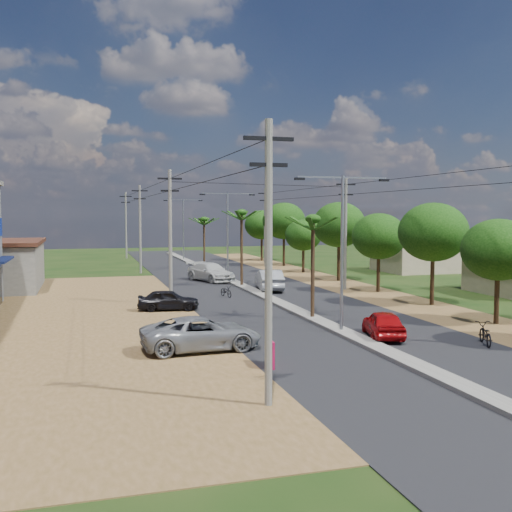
% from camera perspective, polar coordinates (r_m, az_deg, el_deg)
% --- Properties ---
extents(ground, '(160.00, 160.00, 0.00)m').
position_cam_1_polar(ground, '(31.06, 8.12, -7.30)').
color(ground, black).
rests_on(ground, ground).
extents(road, '(12.00, 110.00, 0.04)m').
position_cam_1_polar(road, '(44.96, 0.25, -3.70)').
color(road, black).
rests_on(road, ground).
extents(median, '(1.00, 90.00, 0.18)m').
position_cam_1_polar(median, '(47.82, -0.76, -3.15)').
color(median, '#605E56').
rests_on(median, ground).
extents(dirt_lot_west, '(18.00, 46.00, 0.04)m').
position_cam_1_polar(dirt_lot_west, '(36.35, -19.85, -5.81)').
color(dirt_lot_west, brown).
rests_on(dirt_lot_west, ground).
extents(dirt_shoulder_east, '(5.00, 90.00, 0.03)m').
position_cam_1_polar(dirt_shoulder_east, '(48.03, 10.04, -3.27)').
color(dirt_shoulder_east, brown).
rests_on(dirt_shoulder_east, ground).
extents(house_east_far, '(7.60, 7.50, 4.60)m').
position_cam_1_polar(house_east_far, '(65.16, 14.92, 0.67)').
color(house_east_far, '#988967').
rests_on(house_east_far, ground).
extents(tree_east_b, '(4.00, 4.00, 5.83)m').
position_cam_1_polar(tree_east_b, '(35.36, 22.07, 0.55)').
color(tree_east_b, black).
rests_on(tree_east_b, ground).
extents(tree_east_c, '(4.60, 4.60, 6.83)m').
position_cam_1_polar(tree_east_c, '(41.27, 16.52, 2.18)').
color(tree_east_c, black).
rests_on(tree_east_c, ground).
extents(tree_east_d, '(4.20, 4.20, 6.13)m').
position_cam_1_polar(tree_east_d, '(47.19, 11.62, 1.84)').
color(tree_east_d, black).
rests_on(tree_east_d, ground).
extents(tree_east_e, '(4.80, 4.80, 7.14)m').
position_cam_1_polar(tree_east_e, '(54.46, 7.90, 2.97)').
color(tree_east_e, black).
rests_on(tree_east_e, ground).
extents(tree_east_f, '(3.80, 3.80, 5.52)m').
position_cam_1_polar(tree_east_f, '(61.75, 4.54, 2.00)').
color(tree_east_f, black).
rests_on(tree_east_f, ground).
extents(tree_east_g, '(5.00, 5.00, 7.38)m').
position_cam_1_polar(tree_east_g, '(69.45, 2.68, 3.35)').
color(tree_east_g, black).
rests_on(tree_east_g, ground).
extents(tree_east_h, '(4.40, 4.40, 6.52)m').
position_cam_1_polar(tree_east_h, '(76.99, 0.55, 2.98)').
color(tree_east_h, black).
rests_on(tree_east_h, ground).
extents(palm_median_near, '(2.00, 2.00, 6.15)m').
position_cam_1_polar(palm_median_near, '(34.14, 5.45, 3.10)').
color(palm_median_near, black).
rests_on(palm_median_near, ground).
extents(palm_median_mid, '(2.00, 2.00, 6.55)m').
position_cam_1_polar(palm_median_mid, '(49.37, -1.39, 3.83)').
color(palm_median_mid, black).
rests_on(palm_median_mid, ground).
extents(palm_median_far, '(2.00, 2.00, 5.85)m').
position_cam_1_polar(palm_median_far, '(64.98, -4.97, 3.31)').
color(palm_median_far, black).
rests_on(palm_median_far, ground).
extents(streetlight_near, '(5.10, 0.18, 8.00)m').
position_cam_1_polar(streetlight_near, '(30.48, 8.21, 1.55)').
color(streetlight_near, gray).
rests_on(streetlight_near, ground).
extents(streetlight_mid, '(5.10, 0.18, 8.00)m').
position_cam_1_polar(streetlight_mid, '(54.24, -2.73, 2.67)').
color(streetlight_mid, gray).
rests_on(streetlight_mid, ground).
extents(streetlight_far, '(5.10, 0.18, 8.00)m').
position_cam_1_polar(streetlight_far, '(78.77, -6.94, 3.08)').
color(streetlight_far, gray).
rests_on(streetlight_far, ground).
extents(utility_pole_w_a, '(1.60, 0.24, 9.00)m').
position_cam_1_polar(utility_pole_w_a, '(18.64, 1.21, -0.07)').
color(utility_pole_w_a, '#605E56').
rests_on(utility_pole_w_a, ground).
extents(utility_pole_w_b, '(1.60, 0.24, 9.00)m').
position_cam_1_polar(utility_pole_w_b, '(40.16, -8.17, 2.11)').
color(utility_pole_w_b, '#605E56').
rests_on(utility_pole_w_b, ground).
extents(utility_pole_w_c, '(1.60, 0.24, 9.00)m').
position_cam_1_polar(utility_pole_w_c, '(62.02, -10.98, 2.75)').
color(utility_pole_w_c, '#605E56').
rests_on(utility_pole_w_c, ground).
extents(utility_pole_w_d, '(1.60, 0.24, 9.00)m').
position_cam_1_polar(utility_pole_w_d, '(82.95, -12.28, 3.05)').
color(utility_pole_w_d, '#605E56').
rests_on(utility_pole_w_d, ground).
extents(utility_pole_e_b, '(1.60, 0.24, 9.00)m').
position_cam_1_polar(utility_pole_e_b, '(48.14, 8.52, 2.42)').
color(utility_pole_e_b, '#605E56').
rests_on(utility_pole_e_b, ground).
extents(utility_pole_e_c, '(1.60, 0.24, 9.00)m').
position_cam_1_polar(utility_pole_e_c, '(68.75, 0.86, 2.95)').
color(utility_pole_e_c, '#605E56').
rests_on(utility_pole_e_c, ground).
extents(car_red_near, '(2.58, 4.19, 1.33)m').
position_cam_1_polar(car_red_near, '(30.14, 12.04, -6.41)').
color(car_red_near, '#98080A').
rests_on(car_red_near, ground).
extents(car_silver_mid, '(2.50, 5.21, 1.65)m').
position_cam_1_polar(car_silver_mid, '(47.36, 1.25, -2.33)').
color(car_silver_mid, gray).
rests_on(car_silver_mid, ground).
extents(car_white_far, '(4.09, 6.03, 1.62)m').
position_cam_1_polar(car_white_far, '(53.80, -4.33, -1.59)').
color(car_white_far, '#A9A9A5').
rests_on(car_white_far, ground).
extents(car_parked_silver, '(5.50, 2.78, 1.49)m').
position_cam_1_polar(car_parked_silver, '(26.91, -5.22, -7.43)').
color(car_parked_silver, gray).
rests_on(car_parked_silver, ground).
extents(car_parked_dark, '(4.01, 2.13, 1.30)m').
position_cam_1_polar(car_parked_dark, '(38.05, -8.34, -4.21)').
color(car_parked_dark, black).
rests_on(car_parked_dark, ground).
extents(moto_rider_east, '(1.38, 2.06, 1.02)m').
position_cam_1_polar(moto_rider_east, '(29.79, 20.97, -7.02)').
color(moto_rider_east, black).
rests_on(moto_rider_east, ground).
extents(moto_rider_west_a, '(0.94, 1.77, 0.88)m').
position_cam_1_polar(moto_rider_west_a, '(43.59, -2.86, -3.40)').
color(moto_rider_west_a, black).
rests_on(moto_rider_west_a, ground).
extents(moto_rider_west_b, '(0.95, 1.61, 0.93)m').
position_cam_1_polar(moto_rider_west_b, '(56.90, -4.94, -1.63)').
color(moto_rider_west_b, black).
rests_on(moto_rider_west_b, ground).
extents(roadside_sign, '(0.18, 1.34, 1.11)m').
position_cam_1_polar(roadside_sign, '(24.12, 1.32, -9.23)').
color(roadside_sign, '#A40F3D').
rests_on(roadside_sign, ground).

